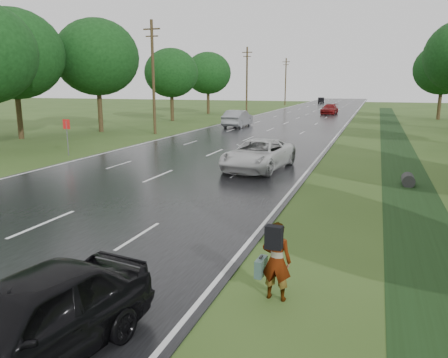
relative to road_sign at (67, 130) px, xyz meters
name	(u,v)px	position (x,y,z in m)	size (l,w,h in m)	color
ground	(43,225)	(8.50, -12.00, -1.64)	(220.00, 220.00, 0.00)	#314C1B
road	(294,120)	(8.50, 33.00, -1.62)	(14.00, 180.00, 0.04)	black
edge_stripe_east	(349,121)	(15.25, 33.00, -1.60)	(0.12, 180.00, 0.01)	silver
edge_stripe_west	(243,118)	(1.75, 33.00, -1.60)	(0.12, 180.00, 0.01)	silver
center_line	(294,120)	(8.50, 33.00, -1.60)	(0.12, 180.00, 0.01)	silver
drainage_ditch	(399,156)	(20.00, 6.71, -1.61)	(2.20, 120.00, 0.56)	black
road_sign	(67,130)	(0.00, 0.00, 0.00)	(0.50, 0.06, 2.30)	slate
utility_pole_mid	(153,76)	(-0.70, 13.00, 3.55)	(1.60, 0.26, 10.00)	#352815
utility_pole_far	(247,79)	(-0.70, 43.00, 3.55)	(1.60, 0.26, 10.00)	#352815
utility_pole_distant	(286,81)	(-0.70, 73.00, 3.55)	(1.60, 0.26, 10.00)	#352815
tree_east_f	(443,69)	(26.00, 40.00, 4.73)	(7.20, 7.20, 9.62)	#352815
tree_west_c	(97,57)	(-6.50, 13.00, 5.27)	(7.80, 7.80, 10.43)	#352815
tree_west_d	(171,73)	(-5.70, 27.00, 4.18)	(6.60, 6.60, 8.80)	#352815
tree_west_e	(13,54)	(-9.50, 6.00, 5.19)	(8.00, 8.00, 10.44)	#352815
tree_west_f	(208,73)	(-6.30, 41.00, 4.49)	(7.00, 7.00, 9.29)	#352815
pedestrian	(275,260)	(16.68, -14.41, -0.76)	(0.77, 0.71, 1.70)	#A5998C
white_pickup	(258,155)	(12.70, -0.67, -0.82)	(2.60, 5.65, 1.57)	silver
dark_sedan	(27,323)	(13.54, -18.00, -0.82)	(1.84, 4.56, 1.55)	black
silver_sedan	(238,118)	(4.57, 21.60, -0.72)	(1.88, 5.38, 1.77)	gray
far_car_red	(330,109)	(11.65, 45.57, -0.85)	(2.11, 5.18, 1.50)	maroon
far_car_dark	(321,100)	(5.54, 85.82, -0.92)	(1.44, 4.12, 1.36)	black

